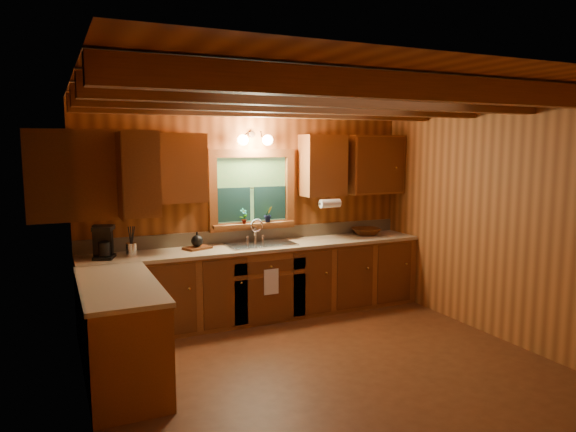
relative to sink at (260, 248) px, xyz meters
The scene contains 20 objects.
room 1.66m from the sink, 90.00° to the right, with size 4.20×4.20×4.20m.
ceiling_beams 2.29m from the sink, 90.00° to the right, with size 4.20×2.54×0.18m.
base_cabinets 0.73m from the sink, 147.14° to the right, with size 4.20×2.22×0.86m.
countertop 0.57m from the sink, 146.97° to the right, with size 4.20×2.24×0.04m.
backsplash 0.31m from the sink, 90.00° to the left, with size 4.20×0.02×0.16m, color tan.
dishwasher_panel 1.79m from the sink, 147.88° to the right, with size 0.02×0.60×0.80m, color white.
upper_cabinets 1.15m from the sink, 162.32° to the right, with size 4.19×1.77×0.78m.
window 0.72m from the sink, 90.00° to the left, with size 1.12×0.08×1.00m.
window_sill 0.34m from the sink, 90.00° to the left, with size 1.06×0.14×0.04m, color brown.
wall_sconce 1.32m from the sink, 90.00° to the left, with size 0.45×0.21×0.17m.
paper_towel_roll 1.06m from the sink, ahead, with size 0.11×0.11×0.27m, color white.
dish_towel 0.48m from the sink, 90.00° to the right, with size 0.18×0.01×0.30m, color white.
sink is the anchor object (origin of this frame).
coffee_maker 1.81m from the sink, behind, with size 0.20×0.25×0.35m.
utensil_crock 1.52m from the sink, behind, with size 0.12×0.12×0.33m.
cutting_board 0.77m from the sink, behind, with size 0.29×0.21×0.03m, color #562B12.
teakettle 0.78m from the sink, behind, with size 0.14×0.14×0.17m.
wicker_basket 1.56m from the sink, ahead, with size 0.38×0.38×0.09m, color #48230C.
potted_plant_left 0.45m from the sink, 126.10° to the left, with size 0.10×0.07×0.19m, color #562B12.
potted_plant_right 0.47m from the sink, 45.91° to the left, with size 0.11×0.09×0.20m, color #562B12.
Camera 1 is at (-2.30, -4.20, 2.09)m, focal length 32.63 mm.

